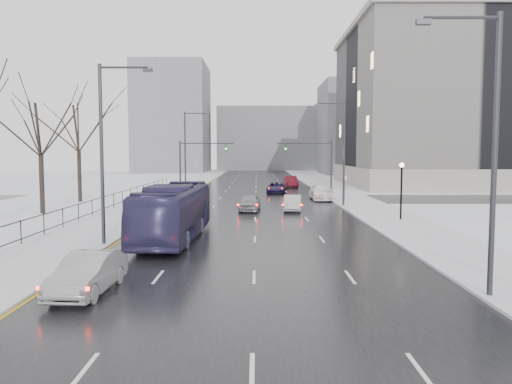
{
  "coord_description": "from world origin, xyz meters",
  "views": [
    {
      "loc": [
        0.11,
        -7.4,
        5.23
      ],
      "look_at": [
        0.06,
        26.65,
        2.5
      ],
      "focal_mm": 35.0,
      "sensor_mm": 36.0,
      "label": 1
    }
  ],
  "objects_px": {
    "sedan_left_near": "(88,273)",
    "sedan_right_cross": "(276,188)",
    "streetlight_r_mid": "(342,148)",
    "mast_signal_right": "(322,162)",
    "no_uturn_sign": "(345,181)",
    "mast_signal_left": "(190,162)",
    "bus": "(174,212)",
    "streetlight_l_far": "(187,149)",
    "lamppost_r_mid": "(401,183)",
    "tree_park_d": "(43,215)",
    "sedan_right_near": "(292,203)",
    "sedan_right_far": "(322,192)",
    "streetlight_r_near": "(489,141)",
    "tree_park_e": "(80,203)",
    "sedan_right_distant": "(291,182)",
    "streetlight_l_near": "(106,145)",
    "sedan_center_near": "(250,203)"
  },
  "relations": [
    {
      "from": "streetlight_r_near",
      "to": "sedan_right_far",
      "type": "xyz_separation_m",
      "value": [
        -0.97,
        36.67,
        -4.73
      ]
    },
    {
      "from": "streetlight_r_mid",
      "to": "mast_signal_right",
      "type": "distance_m",
      "value": 8.18
    },
    {
      "from": "streetlight_r_near",
      "to": "sedan_right_near",
      "type": "height_order",
      "value": "streetlight_r_near"
    },
    {
      "from": "streetlight_l_far",
      "to": "lamppost_r_mid",
      "type": "xyz_separation_m",
      "value": [
        19.17,
        -22.0,
        -2.67
      ]
    },
    {
      "from": "mast_signal_left",
      "to": "bus",
      "type": "height_order",
      "value": "mast_signal_left"
    },
    {
      "from": "streetlight_l_far",
      "to": "sedan_right_cross",
      "type": "height_order",
      "value": "streetlight_l_far"
    },
    {
      "from": "lamppost_r_mid",
      "to": "streetlight_l_near",
      "type": "bearing_deg",
      "value": -152.45
    },
    {
      "from": "mast_signal_right",
      "to": "no_uturn_sign",
      "type": "height_order",
      "value": "mast_signal_right"
    },
    {
      "from": "sedan_right_cross",
      "to": "streetlight_r_near",
      "type": "bearing_deg",
      "value": -77.62
    },
    {
      "from": "streetlight_r_near",
      "to": "no_uturn_sign",
      "type": "bearing_deg",
      "value": 88.26
    },
    {
      "from": "tree_park_d",
      "to": "mast_signal_right",
      "type": "relative_size",
      "value": 1.92
    },
    {
      "from": "streetlight_r_mid",
      "to": "streetlight_l_near",
      "type": "bearing_deg",
      "value": -129.24
    },
    {
      "from": "bus",
      "to": "sedan_right_distant",
      "type": "distance_m",
      "value": 44.57
    },
    {
      "from": "sedan_right_distant",
      "to": "streetlight_r_near",
      "type": "bearing_deg",
      "value": -89.92
    },
    {
      "from": "mast_signal_left",
      "to": "bus",
      "type": "distance_m",
      "value": 26.29
    },
    {
      "from": "bus",
      "to": "sedan_right_near",
      "type": "distance_m",
      "value": 16.55
    },
    {
      "from": "no_uturn_sign",
      "to": "sedan_right_far",
      "type": "relative_size",
      "value": 0.46
    },
    {
      "from": "tree_park_d",
      "to": "mast_signal_right",
      "type": "distance_m",
      "value": 29.05
    },
    {
      "from": "sedan_left_near",
      "to": "sedan_right_cross",
      "type": "xyz_separation_m",
      "value": [
        8.7,
        44.83,
        -0.05
      ]
    },
    {
      "from": "streetlight_l_far",
      "to": "sedan_center_near",
      "type": "xyz_separation_m",
      "value": [
        7.67,
        -15.51,
        -4.84
      ]
    },
    {
      "from": "tree_park_e",
      "to": "sedan_right_cross",
      "type": "height_order",
      "value": "tree_park_e"
    },
    {
      "from": "streetlight_r_mid",
      "to": "sedan_right_distant",
      "type": "height_order",
      "value": "streetlight_r_mid"
    },
    {
      "from": "mast_signal_right",
      "to": "lamppost_r_mid",
      "type": "bearing_deg",
      "value": -78.46
    },
    {
      "from": "streetlight_r_mid",
      "to": "streetlight_l_near",
      "type": "relative_size",
      "value": 1.0
    },
    {
      "from": "lamppost_r_mid",
      "to": "tree_park_d",
      "type": "bearing_deg",
      "value": 172.09
    },
    {
      "from": "mast_signal_right",
      "to": "bus",
      "type": "bearing_deg",
      "value": -114.96
    },
    {
      "from": "no_uturn_sign",
      "to": "sedan_right_cross",
      "type": "bearing_deg",
      "value": 119.96
    },
    {
      "from": "streetlight_r_near",
      "to": "sedan_right_near",
      "type": "xyz_separation_m",
      "value": [
        -4.9,
        26.36,
        -4.88
      ]
    },
    {
      "from": "sedan_left_near",
      "to": "sedan_right_distant",
      "type": "distance_m",
      "value": 55.9
    },
    {
      "from": "tree_park_e",
      "to": "sedan_center_near",
      "type": "bearing_deg",
      "value": -22.99
    },
    {
      "from": "streetlight_r_near",
      "to": "sedan_right_far",
      "type": "height_order",
      "value": "streetlight_r_near"
    },
    {
      "from": "tree_park_e",
      "to": "lamppost_r_mid",
      "type": "xyz_separation_m",
      "value": [
        29.2,
        -14.0,
        2.94
      ]
    },
    {
      "from": "tree_park_d",
      "to": "sedan_right_far",
      "type": "bearing_deg",
      "value": 26.87
    },
    {
      "from": "streetlight_l_far",
      "to": "mast_signal_right",
      "type": "bearing_deg",
      "value": -14.48
    },
    {
      "from": "tree_park_d",
      "to": "mast_signal_left",
      "type": "height_order",
      "value": "mast_signal_left"
    },
    {
      "from": "sedan_left_near",
      "to": "sedan_right_cross",
      "type": "relative_size",
      "value": 0.91
    },
    {
      "from": "lamppost_r_mid",
      "to": "mast_signal_left",
      "type": "distance_m",
      "value": 25.71
    },
    {
      "from": "lamppost_r_mid",
      "to": "mast_signal_left",
      "type": "relative_size",
      "value": 0.66
    },
    {
      "from": "streetlight_l_near",
      "to": "no_uturn_sign",
      "type": "xyz_separation_m",
      "value": [
        17.37,
        24.0,
        -3.32
      ]
    },
    {
      "from": "tree_park_d",
      "to": "no_uturn_sign",
      "type": "distance_m",
      "value": 28.88
    },
    {
      "from": "sedan_left_near",
      "to": "sedan_right_near",
      "type": "relative_size",
      "value": 1.06
    },
    {
      "from": "streetlight_r_near",
      "to": "mast_signal_left",
      "type": "xyz_separation_m",
      "value": [
        -15.49,
        38.0,
        -1.51
      ]
    },
    {
      "from": "tree_park_e",
      "to": "sedan_right_distant",
      "type": "xyz_separation_m",
      "value": [
        23.26,
        21.4,
        0.88
      ]
    },
    {
      "from": "tree_park_d",
      "to": "bus",
      "type": "xyz_separation_m",
      "value": [
        13.0,
        -12.06,
        1.69
      ]
    },
    {
      "from": "tree_park_d",
      "to": "sedan_left_near",
      "type": "xyz_separation_m",
      "value": [
        11.7,
        -23.38,
        0.78
      ]
    },
    {
      "from": "streetlight_r_near",
      "to": "sedan_right_distant",
      "type": "distance_m",
      "value": 55.69
    },
    {
      "from": "tree_park_e",
      "to": "sedan_left_near",
      "type": "height_order",
      "value": "tree_park_e"
    },
    {
      "from": "mast_signal_right",
      "to": "no_uturn_sign",
      "type": "distance_m",
      "value": 4.77
    },
    {
      "from": "streetlight_r_mid",
      "to": "sedan_right_cross",
      "type": "bearing_deg",
      "value": 109.82
    },
    {
      "from": "tree_park_e",
      "to": "sedan_right_far",
      "type": "bearing_deg",
      "value": 5.99
    }
  ]
}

